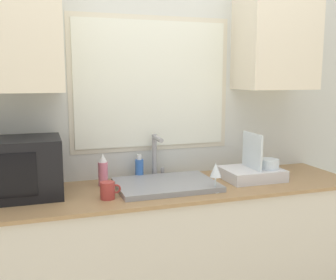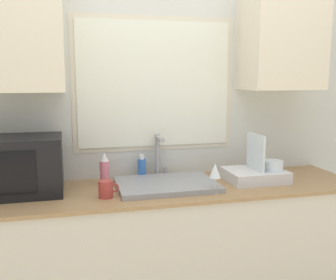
{
  "view_description": "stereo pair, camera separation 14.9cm",
  "coord_description": "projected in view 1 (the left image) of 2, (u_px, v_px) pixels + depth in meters",
  "views": [
    {
      "loc": [
        -0.67,
        -1.8,
        1.55
      ],
      "look_at": [
        0.0,
        0.26,
        1.2
      ],
      "focal_mm": 42.0,
      "sensor_mm": 36.0,
      "label": 1
    },
    {
      "loc": [
        -0.53,
        -1.84,
        1.55
      ],
      "look_at": [
        0.0,
        0.26,
        1.2
      ],
      "focal_mm": 42.0,
      "sensor_mm": 36.0,
      "label": 2
    }
  ],
  "objects": [
    {
      "name": "microwave",
      "position": [
        12.0,
        168.0,
        2.06
      ],
      "size": [
        0.5,
        0.34,
        0.31
      ],
      "color": "black",
      "rests_on": "countertop"
    },
    {
      "name": "faucet",
      "position": [
        156.0,
        153.0,
        2.45
      ],
      "size": [
        0.08,
        0.16,
        0.27
      ],
      "color": "#99999E",
      "rests_on": "countertop"
    },
    {
      "name": "wall_back",
      "position": [
        152.0,
        103.0,
        2.47
      ],
      "size": [
        6.0,
        0.38,
        2.6
      ],
      "color": "silver",
      "rests_on": "ground_plane"
    },
    {
      "name": "dish_rack",
      "position": [
        253.0,
        171.0,
        2.43
      ],
      "size": [
        0.35,
        0.28,
        0.29
      ],
      "color": "silver",
      "rests_on": "countertop"
    },
    {
      "name": "mug_near_sink",
      "position": [
        108.0,
        190.0,
        2.04
      ],
      "size": [
        0.11,
        0.08,
        0.09
      ],
      "color": "#A53833",
      "rests_on": "countertop"
    },
    {
      "name": "soap_bottle",
      "position": [
        139.0,
        168.0,
        2.44
      ],
      "size": [
        0.05,
        0.05,
        0.16
      ],
      "color": "blue",
      "rests_on": "countertop"
    },
    {
      "name": "wine_glass",
      "position": [
        216.0,
        171.0,
        2.15
      ],
      "size": [
        0.06,
        0.06,
        0.17
      ],
      "color": "silver",
      "rests_on": "countertop"
    },
    {
      "name": "sink_basin",
      "position": [
        166.0,
        184.0,
        2.27
      ],
      "size": [
        0.57,
        0.41,
        0.03
      ],
      "color": "gray",
      "rests_on": "countertop"
    },
    {
      "name": "spray_bottle",
      "position": [
        103.0,
        170.0,
        2.29
      ],
      "size": [
        0.06,
        0.06,
        0.19
      ],
      "color": "#D8728C",
      "rests_on": "countertop"
    },
    {
      "name": "countertop",
      "position": [
        166.0,
        261.0,
        2.34
      ],
      "size": [
        2.31,
        0.61,
        0.92
      ],
      "color": "beige",
      "rests_on": "ground_plane"
    }
  ]
}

